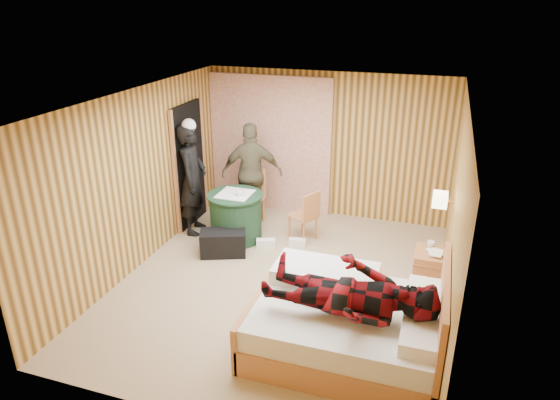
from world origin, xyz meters
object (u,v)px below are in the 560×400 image
(nightstand, at_px, (428,268))
(chair_near, at_px, (307,213))
(duffel_bag, at_px, (223,243))
(round_table, at_px, (236,216))
(woman_standing, at_px, (193,179))
(man_on_bed, at_px, (351,282))
(bed, at_px, (349,323))
(wall_lamp, at_px, (440,199))
(man_at_table, at_px, (252,174))
(chair_far, at_px, (252,192))

(nightstand, distance_m, chair_near, 2.05)
(chair_near, bearing_deg, duffel_bag, -24.78)
(round_table, relative_size, woman_standing, 0.48)
(man_on_bed, bearing_deg, bed, 96.60)
(wall_lamp, height_order, nightstand, wall_lamp)
(wall_lamp, distance_m, duffel_bag, 3.20)
(duffel_bag, distance_m, man_at_table, 1.45)
(bed, xyz_separation_m, round_table, (-2.22, 2.09, 0.07))
(man_at_table, bearing_deg, duffel_bag, 72.03)
(duffel_bag, height_order, man_at_table, man_at_table)
(chair_far, bearing_deg, man_at_table, 98.11)
(bed, relative_size, man_at_table, 1.17)
(wall_lamp, xyz_separation_m, man_on_bed, (-0.77, -1.72, -0.32))
(bed, xyz_separation_m, duffel_bag, (-2.20, 1.54, -0.13))
(round_table, relative_size, man_at_table, 0.51)
(round_table, relative_size, man_on_bed, 0.49)
(man_on_bed, bearing_deg, chair_near, 114.04)
(bed, bearing_deg, nightstand, 64.80)
(woman_standing, xyz_separation_m, man_on_bed, (3.00, -2.37, 0.07))
(chair_far, relative_size, woman_standing, 0.51)
(chair_far, relative_size, chair_near, 1.12)
(bed, height_order, man_on_bed, man_on_bed)
(chair_near, bearing_deg, man_on_bed, 51.23)
(chair_far, xyz_separation_m, man_on_bed, (2.24, -3.01, 0.44))
(nightstand, relative_size, man_at_table, 0.30)
(chair_far, bearing_deg, duffel_bag, -86.63)
(bed, bearing_deg, chair_near, 115.54)
(bed, xyz_separation_m, woman_standing, (-2.97, 2.15, 0.59))
(wall_lamp, bearing_deg, woman_standing, 170.23)
(duffel_bag, distance_m, man_on_bed, 2.95)
(duffel_bag, bearing_deg, round_table, 70.30)
(nightstand, relative_size, man_on_bed, 0.29)
(duffel_bag, height_order, man_on_bed, man_on_bed)
(chair_near, xyz_separation_m, man_at_table, (-1.09, 0.45, 0.38))
(duffel_bag, bearing_deg, nightstand, -20.34)
(nightstand, xyz_separation_m, woman_standing, (-3.73, 0.54, 0.65))
(bed, xyz_separation_m, chair_near, (-1.13, 2.37, 0.17))
(bed, relative_size, chair_near, 2.43)
(round_table, height_order, duffel_bag, round_table)
(bed, height_order, woman_standing, woman_standing)
(woman_standing, distance_m, man_at_table, 1.02)
(chair_far, height_order, duffel_bag, chair_far)
(duffel_bag, bearing_deg, bed, -56.61)
(round_table, relative_size, duffel_bag, 1.31)
(chair_far, relative_size, duffel_bag, 1.39)
(nightstand, xyz_separation_m, chair_near, (-1.89, 0.77, 0.22))
(duffel_bag, height_order, woman_standing, woman_standing)
(wall_lamp, distance_m, round_table, 3.21)
(duffel_bag, bearing_deg, chair_far, 69.04)
(nightstand, height_order, round_table, round_table)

